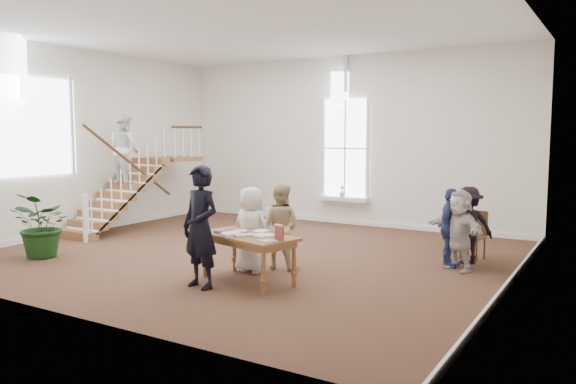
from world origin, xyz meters
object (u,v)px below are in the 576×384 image
Objects in this scene: elderly_woman at (251,230)px; woman_cluster_a at (450,228)px; police_officer at (201,227)px; woman_cluster_c at (459,230)px; floor_plant at (43,225)px; library_table at (247,240)px; side_chair at (475,232)px; person_yellow at (280,226)px; woman_cluster_b at (468,225)px.

woman_cluster_a is at bearing -143.55° from elderly_woman.
woman_cluster_c is at bearing 53.66° from police_officer.
floor_plant is (-4.17, -1.17, -0.10)m from elderly_woman.
library_table is 0.83m from police_officer.
elderly_woman is at bearing 15.65° from floor_plant.
library_table is 4.67m from side_chair.
side_chair is (3.15, 3.12, -0.23)m from elderly_woman.
person_yellow is at bearing -121.52° from elderly_woman.
woman_cluster_a is (3.01, 3.45, -0.25)m from police_officer.
police_officer is 1.27m from elderly_woman.
floor_plant is at bearing -158.49° from library_table.
woman_cluster_c is (0.22, -0.20, 0.00)m from woman_cluster_a.
police_officer is 1.29× the size of elderly_woman.
elderly_woman reaches higher than floor_plant.
woman_cluster_a is 0.50m from woman_cluster_b.
library_table is 1.22× the size of elderly_woman.
police_officer is 5.47m from side_chair.
woman_cluster_a is 1.53× the size of side_chair.
woman_cluster_a is 7.84m from floor_plant.
elderly_woman is 4.33m from floor_plant.
library_table is 1.28× the size of woman_cluster_a.
person_yellow is 3.12m from woman_cluster_a.
police_officer is 1.34× the size of woman_cluster_b.
floor_plant is (-7.31, -3.81, -0.08)m from woman_cluster_b.
library_table is 0.95× the size of police_officer.
floor_plant is at bearing 117.10° from woman_cluster_a.
police_officer is at bearing 140.53° from woman_cluster_a.
woman_cluster_b reaches higher than woman_cluster_a.
woman_cluster_b is at bearing 27.56° from floor_plant.
person_yellow reaches higher than floor_plant.
police_officer is 1.33× the size of woman_cluster_c.
woman_cluster_a is (2.61, 1.70, -0.05)m from person_yellow.
woman_cluster_b is 1.12× the size of floor_plant.
person_yellow is at bearing -115.86° from woman_cluster_c.
woman_cluster_a is 0.97m from side_chair.
woman_cluster_b is 1.54× the size of side_chair.
police_officer is 1.49× the size of floor_plant.
elderly_woman is 1.16× the size of floor_plant.
woman_cluster_a is at bearing -91.35° from side_chair.
woman_cluster_c reaches higher than woman_cluster_b.
police_officer reaches higher than woman_cluster_a.
woman_cluster_c is at bearing -77.60° from side_chair.
side_chair is at bearing 125.40° from woman_cluster_c.
woman_cluster_a is 1.00× the size of woman_cluster_b.
woman_cluster_b reaches higher than floor_plant.
woman_cluster_b is 0.52m from side_chair.
library_table is 3.81m from woman_cluster_c.
woman_cluster_b is at bearing 126.34° from woman_cluster_c.
person_yellow is (0.30, 0.50, 0.02)m from elderly_woman.
library_table is 1.27× the size of woman_cluster_c.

